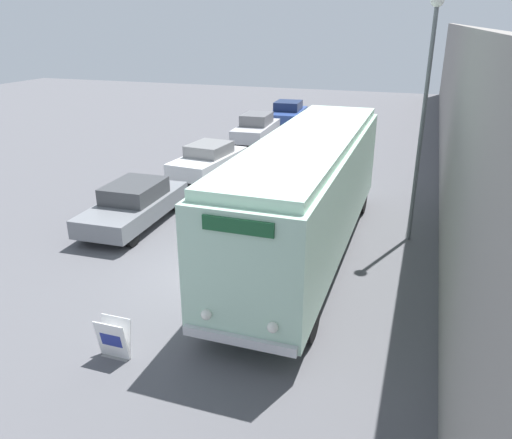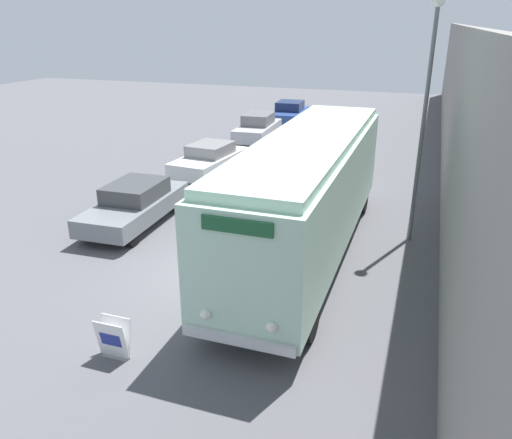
# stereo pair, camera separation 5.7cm
# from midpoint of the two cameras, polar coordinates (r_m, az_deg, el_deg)

# --- Properties ---
(ground_plane) EXTENTS (80.00, 80.00, 0.00)m
(ground_plane) POSITION_cam_midpoint_polar(r_m,az_deg,el_deg) (13.73, -4.31, -6.29)
(ground_plane) COLOR #56565B
(building_wall_right) EXTENTS (0.30, 60.00, 6.28)m
(building_wall_right) POSITION_cam_midpoint_polar(r_m,az_deg,el_deg) (21.37, 21.60, 11.38)
(building_wall_right) COLOR gray
(building_wall_right) RESTS_ON ground_plane
(vintage_bus) EXTENTS (2.47, 11.11, 3.54)m
(vintage_bus) POSITION_cam_midpoint_polar(r_m,az_deg,el_deg) (14.15, 5.79, 3.38)
(vintage_bus) COLOR black
(vintage_bus) RESTS_ON ground_plane
(sign_board) EXTENTS (0.68, 0.33, 0.87)m
(sign_board) POSITION_cam_midpoint_polar(r_m,az_deg,el_deg) (10.81, -16.09, -13.02)
(sign_board) COLOR gray
(sign_board) RESTS_ON ground_plane
(streetlamp) EXTENTS (0.36, 0.36, 7.13)m
(streetlamp) POSITION_cam_midpoint_polar(r_m,az_deg,el_deg) (15.39, 18.78, 13.62)
(streetlamp) COLOR #595E60
(streetlamp) RESTS_ON ground_plane
(parked_car_near) EXTENTS (2.02, 4.72, 1.43)m
(parked_car_near) POSITION_cam_midpoint_polar(r_m,az_deg,el_deg) (17.26, -13.82, 1.75)
(parked_car_near) COLOR black
(parked_car_near) RESTS_ON ground_plane
(parked_car_mid) EXTENTS (2.19, 4.34, 1.49)m
(parked_car_mid) POSITION_cam_midpoint_polar(r_m,az_deg,el_deg) (22.10, -5.51, 6.77)
(parked_car_mid) COLOR black
(parked_car_mid) RESTS_ON ground_plane
(parked_car_far) EXTENTS (1.92, 4.48, 1.61)m
(parked_car_far) POSITION_cam_midpoint_polar(r_m,az_deg,el_deg) (28.64, -0.04, 10.39)
(parked_car_far) COLOR black
(parked_car_far) RESTS_ON ground_plane
(parked_car_distant) EXTENTS (2.13, 4.35, 1.48)m
(parked_car_distant) POSITION_cam_midpoint_polar(r_m,az_deg,el_deg) (34.12, 3.60, 12.10)
(parked_car_distant) COLOR black
(parked_car_distant) RESTS_ON ground_plane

